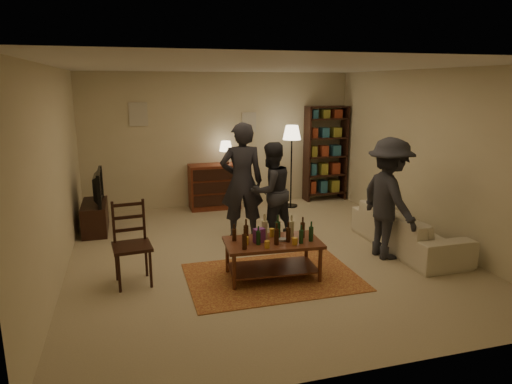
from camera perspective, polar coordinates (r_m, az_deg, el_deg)
name	(u,v)px	position (r m, az deg, el deg)	size (l,w,h in m)	color
floor	(262,253)	(6.88, 0.80, -7.67)	(6.00, 6.00, 0.00)	#C6B793
room_shell	(188,118)	(9.23, -8.49, 9.16)	(6.00, 6.00, 6.00)	beige
rug	(272,277)	(6.08, 2.06, -10.55)	(2.20, 1.50, 0.01)	maroon
coffee_table	(273,246)	(5.92, 2.08, -6.76)	(1.26, 0.74, 0.84)	brown
dining_chair	(131,240)	(5.96, -15.36, -5.77)	(0.51, 0.51, 1.07)	black
tv_stand	(95,209)	(8.24, -19.50, -2.07)	(0.40, 1.00, 1.06)	black
dresser	(215,185)	(9.23, -5.18, 0.85)	(1.00, 0.50, 1.36)	brown
bookshelf	(325,152)	(9.93, 8.68, 4.91)	(0.90, 0.34, 2.02)	black
floor_lamp	(292,138)	(9.18, 4.49, 6.72)	(0.36, 0.36, 1.67)	black
sofa	(408,229)	(7.36, 18.44, -4.46)	(2.08, 0.81, 0.61)	beige
person_left	(242,182)	(7.27, -1.78, 1.29)	(0.69, 0.45, 1.90)	#222229
person_right	(271,191)	(7.34, 1.88, 0.13)	(0.77, 0.60, 1.58)	#27282F
person_by_sofa	(389,199)	(6.77, 16.27, -0.82)	(1.13, 0.65, 1.75)	#292B32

